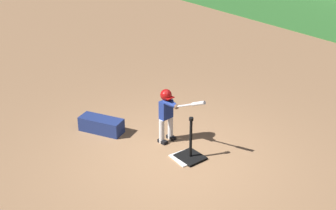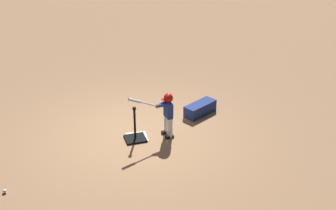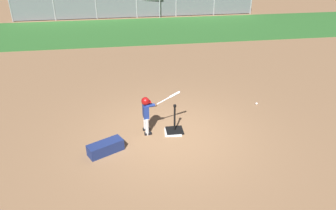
{
  "view_description": "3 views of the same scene",
  "coord_description": "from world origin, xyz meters",
  "views": [
    {
      "loc": [
        5.22,
        -4.37,
        4.3
      ],
      "look_at": [
        -0.27,
        0.02,
        0.94
      ],
      "focal_mm": 50.0,
      "sensor_mm": 36.0,
      "label": 1
    },
    {
      "loc": [
        2.07,
        8.78,
        5.27
      ],
      "look_at": [
        -0.61,
        0.34,
        0.79
      ],
      "focal_mm": 50.0,
      "sensor_mm": 36.0,
      "label": 2
    },
    {
      "loc": [
        -1.16,
        -7.01,
        4.63
      ],
      "look_at": [
        -0.05,
        0.42,
        0.69
      ],
      "focal_mm": 35.0,
      "sensor_mm": 36.0,
      "label": 3
    }
  ],
  "objects": [
    {
      "name": "batter_child",
      "position": [
        -0.6,
        0.28,
        0.65
      ],
      "size": [
        1.01,
        0.33,
        1.1
      ],
      "color": "silver",
      "rests_on": "ground_plane"
    },
    {
      "name": "equipment_bag",
      "position": [
        -1.68,
        -0.47,
        0.14
      ],
      "size": [
        0.89,
        0.67,
        0.28
      ],
      "primitive_type": "cube",
      "rotation": [
        0.0,
        0.0,
        0.48
      ],
      "color": "navy",
      "rests_on": "ground_plane"
    },
    {
      "name": "home_plate",
      "position": [
        0.05,
        0.17,
        0.01
      ],
      "size": [
        0.48,
        0.48,
        0.02
      ],
      "primitive_type": "cube",
      "rotation": [
        0.0,
        0.0,
        -0.1
      ],
      "color": "white",
      "rests_on": "ground_plane"
    },
    {
      "name": "ground_plane",
      "position": [
        0.0,
        0.0,
        0.0
      ],
      "size": [
        90.0,
        90.0,
        0.0
      ],
      "primitive_type": "plane",
      "color": "#99704C"
    },
    {
      "name": "batting_tee",
      "position": [
        0.1,
        0.22,
        0.11
      ],
      "size": [
        0.45,
        0.4,
        0.78
      ],
      "color": "black",
      "rests_on": "ground_plane"
    }
  ]
}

